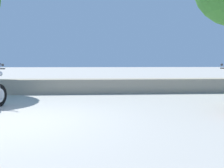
# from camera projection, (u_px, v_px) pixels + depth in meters

# --- Properties ---
(ground_plane) EXTENTS (120.00, 120.00, 0.00)m
(ground_plane) POSITION_uv_depth(u_px,v_px,m) (10.00, 122.00, 5.24)
(ground_plane) COLOR #A3A099
(stone_wall) EXTENTS (36.00, 0.80, 0.55)m
(stone_wall) POSITION_uv_depth(u_px,v_px,m) (50.00, 86.00, 9.99)
(stone_wall) COLOR gray
(stone_wall) RESTS_ON ground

